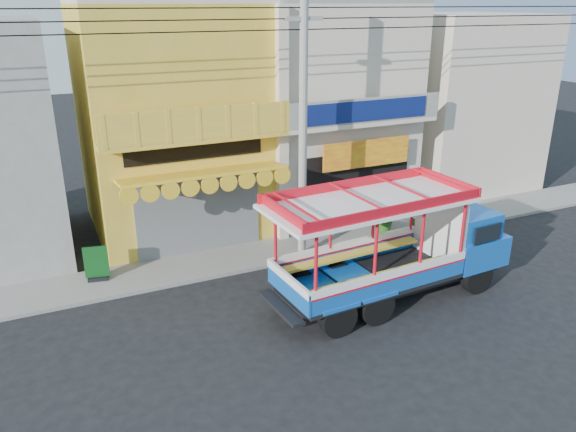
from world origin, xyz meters
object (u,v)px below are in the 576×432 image
(green_sign, at_px, (97,266))
(potted_plant_b, at_px, (413,219))
(songthaew_truck, at_px, (407,243))
(potted_plant_a, at_px, (384,219))
(utility_pole, at_px, (307,107))

(green_sign, relative_size, potted_plant_b, 1.24)
(songthaew_truck, xyz_separation_m, potted_plant_b, (3.08, 3.70, -1.08))
(songthaew_truck, relative_size, green_sign, 6.80)
(potted_plant_a, bearing_deg, potted_plant_b, -50.24)
(potted_plant_b, bearing_deg, songthaew_truck, 79.84)
(utility_pole, xyz_separation_m, potted_plant_b, (4.53, 0.17, -4.47))
(songthaew_truck, distance_m, potted_plant_a, 4.61)
(utility_pole, bearing_deg, green_sign, 171.99)
(songthaew_truck, xyz_separation_m, potted_plant_a, (2.02, 4.01, -1.02))
(potted_plant_b, bearing_deg, green_sign, 25.70)
(songthaew_truck, height_order, green_sign, songthaew_truck)
(green_sign, xyz_separation_m, potted_plant_b, (11.14, -0.76, -0.02))
(utility_pole, relative_size, potted_plant_b, 31.80)
(potted_plant_a, bearing_deg, green_sign, 143.92)
(songthaew_truck, height_order, potted_plant_b, songthaew_truck)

